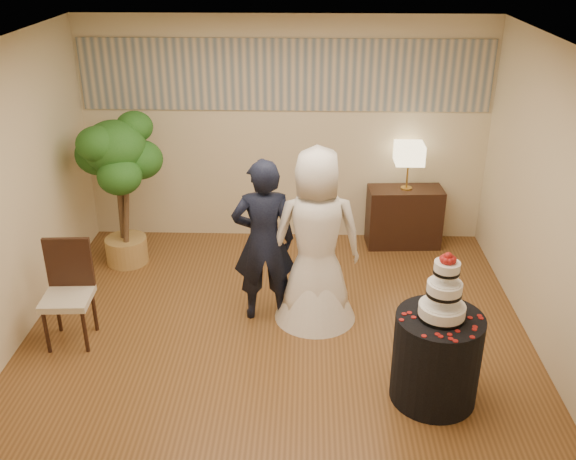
{
  "coord_description": "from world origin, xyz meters",
  "views": [
    {
      "loc": [
        0.27,
        -5.17,
        3.68
      ],
      "look_at": [
        0.1,
        0.4,
        1.05
      ],
      "focal_mm": 40.0,
      "sensor_mm": 36.0,
      "label": 1
    }
  ],
  "objects_px": {
    "bride": "(317,237)",
    "cake_table": "(436,358)",
    "side_chair": "(67,296)",
    "console": "(404,217)",
    "table_lamp": "(408,167)",
    "ficus_tree": "(120,191)",
    "wedding_cake": "(445,286)",
    "groom": "(264,241)"
  },
  "relations": [
    {
      "from": "bride",
      "to": "cake_table",
      "type": "height_order",
      "value": "bride"
    },
    {
      "from": "bride",
      "to": "side_chair",
      "type": "distance_m",
      "value": 2.46
    },
    {
      "from": "console",
      "to": "table_lamp",
      "type": "xyz_separation_m",
      "value": [
        0.0,
        0.0,
        0.67
      ]
    },
    {
      "from": "ficus_tree",
      "to": "side_chair",
      "type": "bearing_deg",
      "value": -93.71
    },
    {
      "from": "cake_table",
      "to": "side_chair",
      "type": "height_order",
      "value": "side_chair"
    },
    {
      "from": "table_lamp",
      "to": "ficus_tree",
      "type": "xyz_separation_m",
      "value": [
        -3.39,
        -0.59,
        -0.12
      ]
    },
    {
      "from": "cake_table",
      "to": "console",
      "type": "bearing_deg",
      "value": 87.61
    },
    {
      "from": "cake_table",
      "to": "table_lamp",
      "type": "height_order",
      "value": "table_lamp"
    },
    {
      "from": "bride",
      "to": "ficus_tree",
      "type": "bearing_deg",
      "value": -31.05
    },
    {
      "from": "bride",
      "to": "table_lamp",
      "type": "distance_m",
      "value": 2.07
    },
    {
      "from": "wedding_cake",
      "to": "ficus_tree",
      "type": "bearing_deg",
      "value": 143.93
    },
    {
      "from": "console",
      "to": "side_chair",
      "type": "bearing_deg",
      "value": -150.68
    },
    {
      "from": "bride",
      "to": "console",
      "type": "relative_size",
      "value": 2.01
    },
    {
      "from": "cake_table",
      "to": "table_lamp",
      "type": "distance_m",
      "value": 3.04
    },
    {
      "from": "bride",
      "to": "ficus_tree",
      "type": "relative_size",
      "value": 0.99
    },
    {
      "from": "wedding_cake",
      "to": "table_lamp",
      "type": "height_order",
      "value": "wedding_cake"
    },
    {
      "from": "side_chair",
      "to": "ficus_tree",
      "type": "bearing_deg",
      "value": 82.96
    },
    {
      "from": "wedding_cake",
      "to": "ficus_tree",
      "type": "xyz_separation_m",
      "value": [
        -3.27,
        2.38,
        -0.18
      ]
    },
    {
      "from": "groom",
      "to": "wedding_cake",
      "type": "relative_size",
      "value": 2.9
    },
    {
      "from": "bride",
      "to": "table_lamp",
      "type": "bearing_deg",
      "value": -127.3
    },
    {
      "from": "bride",
      "to": "cake_table",
      "type": "distance_m",
      "value": 1.67
    },
    {
      "from": "table_lamp",
      "to": "console",
      "type": "bearing_deg",
      "value": 0.0
    },
    {
      "from": "groom",
      "to": "ficus_tree",
      "type": "relative_size",
      "value": 0.93
    },
    {
      "from": "groom",
      "to": "bride",
      "type": "distance_m",
      "value": 0.53
    },
    {
      "from": "ficus_tree",
      "to": "side_chair",
      "type": "distance_m",
      "value": 1.71
    },
    {
      "from": "wedding_cake",
      "to": "side_chair",
      "type": "xyz_separation_m",
      "value": [
        -3.38,
        0.73,
        -0.6
      ]
    },
    {
      "from": "ficus_tree",
      "to": "wedding_cake",
      "type": "bearing_deg",
      "value": -36.07
    },
    {
      "from": "cake_table",
      "to": "table_lamp",
      "type": "relative_size",
      "value": 1.4
    },
    {
      "from": "table_lamp",
      "to": "side_chair",
      "type": "height_order",
      "value": "table_lamp"
    },
    {
      "from": "groom",
      "to": "wedding_cake",
      "type": "height_order",
      "value": "groom"
    },
    {
      "from": "side_chair",
      "to": "cake_table",
      "type": "bearing_deg",
      "value": -15.48
    },
    {
      "from": "table_lamp",
      "to": "side_chair",
      "type": "distance_m",
      "value": 4.19
    },
    {
      "from": "bride",
      "to": "table_lamp",
      "type": "height_order",
      "value": "bride"
    },
    {
      "from": "groom",
      "to": "table_lamp",
      "type": "bearing_deg",
      "value": -140.2
    },
    {
      "from": "groom",
      "to": "bride",
      "type": "height_order",
      "value": "bride"
    },
    {
      "from": "groom",
      "to": "cake_table",
      "type": "height_order",
      "value": "groom"
    },
    {
      "from": "wedding_cake",
      "to": "side_chair",
      "type": "distance_m",
      "value": 3.51
    },
    {
      "from": "console",
      "to": "side_chair",
      "type": "xyz_separation_m",
      "value": [
        -3.5,
        -2.24,
        0.13
      ]
    },
    {
      "from": "cake_table",
      "to": "console",
      "type": "height_order",
      "value": "cake_table"
    },
    {
      "from": "console",
      "to": "bride",
      "type": "bearing_deg",
      "value": -126.38
    },
    {
      "from": "cake_table",
      "to": "bride",
      "type": "bearing_deg",
      "value": 129.08
    },
    {
      "from": "groom",
      "to": "table_lamp",
      "type": "relative_size",
      "value": 2.97
    }
  ]
}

